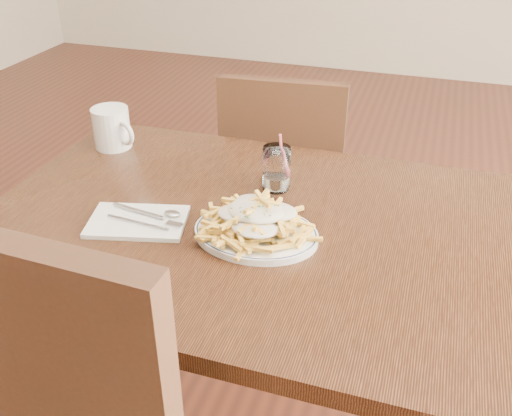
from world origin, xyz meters
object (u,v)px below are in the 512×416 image
(fries_plate, at_px, (256,233))
(coffee_mug, at_px, (112,128))
(chair_far, at_px, (285,176))
(water_glass, at_px, (276,171))
(table, at_px, (257,252))
(loaded_fries, at_px, (256,215))

(fries_plate, height_order, coffee_mug, coffee_mug)
(chair_far, distance_m, coffee_mug, 0.66)
(fries_plate, relative_size, coffee_mug, 2.15)
(fries_plate, bearing_deg, water_glass, 95.02)
(water_glass, bearing_deg, chair_far, 102.65)
(table, height_order, coffee_mug, coffee_mug)
(loaded_fries, xyz_separation_m, water_glass, (-0.02, 0.21, -0.01))
(loaded_fries, distance_m, coffee_mug, 0.58)
(table, xyz_separation_m, water_glass, (-0.00, 0.16, 0.12))
(chair_far, distance_m, fries_plate, 0.81)
(coffee_mug, bearing_deg, table, -26.73)
(coffee_mug, bearing_deg, water_glass, -10.14)
(fries_plate, xyz_separation_m, water_glass, (-0.02, 0.21, 0.04))
(table, xyz_separation_m, coffee_mug, (-0.49, 0.25, 0.13))
(chair_far, height_order, fries_plate, chair_far)
(water_glass, xyz_separation_m, coffee_mug, (-0.48, 0.09, 0.01))
(chair_far, xyz_separation_m, water_glass, (0.12, -0.54, 0.31))
(table, xyz_separation_m, chair_far, (-0.13, 0.70, -0.18))
(loaded_fries, relative_size, coffee_mug, 1.94)
(fries_plate, distance_m, water_glass, 0.22)
(loaded_fries, bearing_deg, table, 104.52)
(table, distance_m, fries_plate, 0.10)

